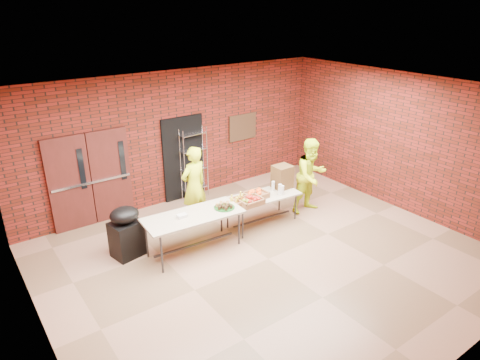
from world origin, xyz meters
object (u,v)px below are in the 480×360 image
wire_rack (194,163)px  volunteer_woman (194,186)px  table_right (263,198)px  covered_grill (126,232)px  volunteer_man (311,176)px  table_left (193,218)px  coffee_dispenser (282,177)px

wire_rack → volunteer_woman: bearing=-124.3°
wire_rack → table_right: (0.49, -2.11, -0.28)m
table_right → covered_grill: bearing=174.6°
volunteer_man → volunteer_woman: bearing=159.5°
volunteer_woman → table_left: bearing=47.6°
table_right → coffee_dispenser: size_ratio=3.27×
table_left → volunteer_woman: bearing=62.9°
table_left → coffee_dispenser: 2.45m
wire_rack → covered_grill: 2.94m
volunteer_man → wire_rack: bearing=130.4°
coffee_dispenser → covered_grill: 3.63m
wire_rack → covered_grill: size_ratio=1.75×
wire_rack → volunteer_woman: (-0.72, -1.22, -0.00)m
table_right → volunteer_man: bearing=-1.2°
table_left → covered_grill: size_ratio=1.92×
covered_grill → table_left: bearing=-39.4°
coffee_dispenser → volunteer_woman: volunteer_woman is taller
volunteer_man → coffee_dispenser: bearing=163.5°
volunteer_woman → volunteer_man: volunteer_woman is taller
table_left → volunteer_woman: 1.16m
table_left → volunteer_man: volunteer_man is taller
wire_rack → table_left: bearing=-124.7°
table_right → volunteer_woman: (-1.21, 0.89, 0.27)m
table_right → covered_grill: (-2.94, 0.53, -0.11)m
table_left → covered_grill: bearing=155.7°
coffee_dispenser → volunteer_man: volunteer_man is taller
volunteer_woman → coffee_dispenser: bearing=145.3°
coffee_dispenser → wire_rack: bearing=119.1°
table_left → volunteer_woman: (0.59, 0.98, 0.17)m
covered_grill → volunteer_woman: size_ratio=0.57×
table_right → volunteer_man: size_ratio=0.97×
table_left → table_right: (1.80, 0.09, -0.10)m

